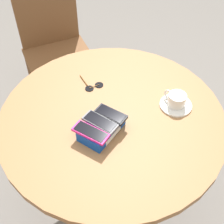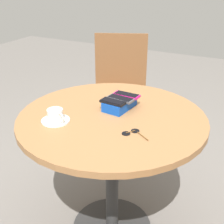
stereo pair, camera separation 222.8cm
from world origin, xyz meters
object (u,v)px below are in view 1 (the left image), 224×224
phone_magenta (91,132)px  sunglasses (93,86)px  chair_far_side (57,52)px  phone_box (102,128)px  phone_black (111,114)px  phone_gray (101,122)px  coffee_cup (176,99)px  round_table (112,137)px  saucer (176,105)px

phone_magenta → sunglasses: (0.27, 0.15, -0.05)m
chair_far_side → phone_magenta: bearing=-135.5°
phone_box → phone_black: bearing=-11.4°
phone_gray → chair_far_side: size_ratio=0.17×
phone_box → coffee_cup: (0.27, -0.20, 0.01)m
phone_box → phone_gray: bearing=76.6°
chair_far_side → phone_gray: bearing=-132.7°
coffee_cup → chair_far_side: (0.39, 0.91, -0.33)m
coffee_cup → sunglasses: bearing=99.5°
sunglasses → chair_far_side: bearing=51.0°
round_table → chair_far_side: chair_far_side is taller
phone_box → phone_gray: phone_gray is taller
saucer → chair_far_side: (0.39, 0.92, -0.30)m
phone_magenta → coffee_cup: same height
phone_gray → saucer: size_ratio=1.06×
phone_magenta → sunglasses: size_ratio=1.09×
saucer → sunglasses: bearing=99.3°
phone_box → coffee_cup: size_ratio=1.86×
phone_gray → saucer: phone_gray is taller
sunglasses → phone_magenta: bearing=-150.7°
phone_box → saucer: phone_box is taller
chair_far_side → sunglasses: bearing=-129.0°
coffee_cup → sunglasses: coffee_cup is taller
phone_black → phone_magenta: bearing=168.6°
coffee_cup → phone_box: bearing=143.2°
coffee_cup → phone_magenta: bearing=147.0°
phone_gray → chair_far_side: (0.65, 0.71, -0.35)m
sunglasses → phone_box: bearing=-142.2°
saucer → phone_black: bearing=138.0°
phone_box → chair_far_side: (0.65, 0.71, -0.32)m
phone_box → round_table: bearing=3.2°
phone_gray → chair_far_side: chair_far_side is taller
round_table → chair_far_side: bearing=51.7°
phone_box → saucer: 0.34m
coffee_cup → chair_far_side: size_ratio=0.12×
phone_magenta → phone_black: same height
round_table → saucer: bearing=-50.4°
phone_gray → saucer: (0.27, -0.21, -0.05)m
phone_gray → phone_black: same height
phone_magenta → coffee_cup: 0.39m
coffee_cup → sunglasses: size_ratio=0.78×
phone_gray → phone_black: bearing=-14.0°
phone_box → phone_black: 0.06m
phone_magenta → chair_far_side: bearing=44.5°
phone_gray → round_table: bearing=1.8°
phone_gray → phone_magenta: bearing=170.9°
phone_box → sunglasses: size_ratio=1.46×
phone_gray → phone_black: (0.05, -0.01, 0.00)m
phone_gray → coffee_cup: (0.27, -0.20, -0.02)m
phone_gray → sunglasses: 0.27m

